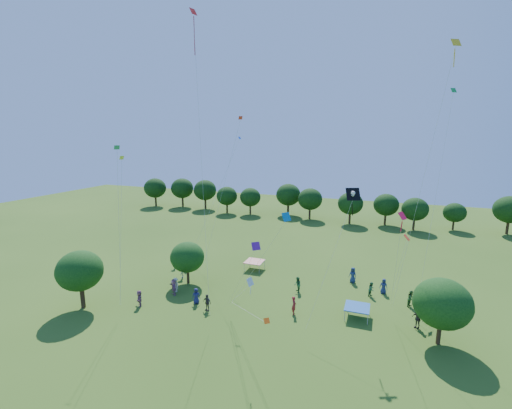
# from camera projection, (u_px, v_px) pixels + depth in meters

# --- Properties ---
(near_tree_west) EXTENTS (4.30, 4.30, 5.78)m
(near_tree_west) POSITION_uv_depth(u_px,v_px,m) (80.00, 271.00, 32.86)
(near_tree_west) COLOR #422B19
(near_tree_west) RESTS_ON ground
(near_tree_north) EXTENTS (3.82, 3.82, 4.86)m
(near_tree_north) POSITION_uv_depth(u_px,v_px,m) (187.00, 257.00, 38.58)
(near_tree_north) COLOR #422B19
(near_tree_north) RESTS_ON ground
(near_tree_east) EXTENTS (4.43, 4.43, 5.53)m
(near_tree_east) POSITION_uv_depth(u_px,v_px,m) (442.00, 304.00, 27.07)
(near_tree_east) COLOR #422B19
(near_tree_east) RESTS_ON ground
(treeline) EXTENTS (88.01, 8.77, 6.77)m
(treeline) POSITION_uv_depth(u_px,v_px,m) (320.00, 199.00, 68.24)
(treeline) COLOR #422B19
(treeline) RESTS_ON ground
(tent_red_stripe) EXTENTS (2.20, 2.20, 1.10)m
(tent_red_stripe) POSITION_uv_depth(u_px,v_px,m) (254.00, 262.00, 43.01)
(tent_red_stripe) COLOR #F3451C
(tent_red_stripe) RESTS_ON ground
(tent_blue) EXTENTS (2.20, 2.20, 1.10)m
(tent_blue) POSITION_uv_depth(u_px,v_px,m) (357.00, 307.00, 31.56)
(tent_blue) COLOR #17509A
(tent_blue) RESTS_ON ground
(crowd_person_0) EXTENTS (1.01, 0.79, 1.81)m
(crowd_person_0) POSITION_uv_depth(u_px,v_px,m) (353.00, 275.00, 39.17)
(crowd_person_0) COLOR navy
(crowd_person_0) RESTS_ON ground
(crowd_person_1) EXTENTS (0.78, 0.68, 1.76)m
(crowd_person_1) POSITION_uv_depth(u_px,v_px,m) (187.00, 263.00, 43.07)
(crowd_person_1) COLOR #9D331C
(crowd_person_1) RESTS_ON ground
(crowd_person_2) EXTENTS (0.76, 0.96, 1.72)m
(crowd_person_2) POSITION_uv_depth(u_px,v_px,m) (298.00, 285.00, 36.73)
(crowd_person_2) COLOR #2B6434
(crowd_person_2) RESTS_ON ground
(crowd_person_3) EXTENTS (0.88, 1.20, 1.68)m
(crowd_person_3) POSITION_uv_depth(u_px,v_px,m) (182.00, 271.00, 40.50)
(crowd_person_3) COLOR #ABA689
(crowd_person_3) RESTS_ON ground
(crowd_person_4) EXTENTS (1.10, 0.99, 1.75)m
(crowd_person_4) POSITION_uv_depth(u_px,v_px,m) (418.00, 319.00, 29.87)
(crowd_person_4) COLOR #3B362F
(crowd_person_4) RESTS_ON ground
(crowd_person_5) EXTENTS (1.37, 1.53, 1.63)m
(crowd_person_5) POSITION_uv_depth(u_px,v_px,m) (139.00, 298.00, 33.79)
(crowd_person_5) COLOR #925574
(crowd_person_5) RESTS_ON ground
(crowd_person_6) EXTENTS (0.88, 0.59, 1.65)m
(crowd_person_6) POSITION_uv_depth(u_px,v_px,m) (384.00, 286.00, 36.46)
(crowd_person_6) COLOR navy
(crowd_person_6) RESTS_ON ground
(crowd_person_7) EXTENTS (0.55, 0.73, 1.77)m
(crowd_person_7) POSITION_uv_depth(u_px,v_px,m) (294.00, 305.00, 32.21)
(crowd_person_7) COLOR maroon
(crowd_person_7) RESTS_ON ground
(crowd_person_8) EXTENTS (0.71, 0.87, 1.56)m
(crowd_person_8) POSITION_uv_depth(u_px,v_px,m) (371.00, 289.00, 35.85)
(crowd_person_8) COLOR #265935
(crowd_person_8) RESTS_ON ground
(crowd_person_9) EXTENTS (0.61, 1.10, 1.60)m
(crowd_person_9) POSITION_uv_depth(u_px,v_px,m) (175.00, 261.00, 43.69)
(crowd_person_9) COLOR beige
(crowd_person_9) RESTS_ON ground
(crowd_person_10) EXTENTS (1.04, 0.67, 1.64)m
(crowd_person_10) POSITION_uv_depth(u_px,v_px,m) (207.00, 302.00, 32.92)
(crowd_person_10) COLOR #3C3430
(crowd_person_10) RESTS_ON ground
(crowd_person_11) EXTENTS (1.60, 1.52, 1.74)m
(crowd_person_11) POSITION_uv_depth(u_px,v_px,m) (174.00, 287.00, 36.18)
(crowd_person_11) COLOR #A35F85
(crowd_person_11) RESTS_ON ground
(crowd_person_12) EXTENTS (0.90, 0.78, 1.61)m
(crowd_person_12) POSITION_uv_depth(u_px,v_px,m) (196.00, 296.00, 34.29)
(crowd_person_12) COLOR navy
(crowd_person_12) RESTS_ON ground
(crowd_person_13) EXTENTS (0.63, 0.70, 1.59)m
(crowd_person_13) POSITION_uv_depth(u_px,v_px,m) (420.00, 303.00, 32.91)
(crowd_person_13) COLOR #94341B
(crowd_person_13) RESTS_ON ground
(crowd_person_14) EXTENTS (0.74, 0.93, 1.67)m
(crowd_person_14) POSITION_uv_depth(u_px,v_px,m) (411.00, 299.00, 33.66)
(crowd_person_14) COLOR #2B5926
(crowd_person_14) RESTS_ON ground
(crowd_person_15) EXTENTS (1.14, 0.93, 1.60)m
(crowd_person_15) POSITION_uv_depth(u_px,v_px,m) (176.00, 285.00, 36.85)
(crowd_person_15) COLOR beige
(crowd_person_15) RESTS_ON ground
(pirate_kite) EXTENTS (3.37, 5.72, 10.87)m
(pirate_kite) POSITION_uv_depth(u_px,v_px,m) (352.00, 196.00, 29.24)
(pirate_kite) COLOR black
(red_high_kite) EXTENTS (2.81, 3.66, 25.76)m
(red_high_kite) POSITION_uv_depth(u_px,v_px,m) (197.00, 81.00, 28.92)
(red_high_kite) COLOR red
(small_kite_0) EXTENTS (0.58, 9.81, 10.69)m
(small_kite_0) POSITION_uv_depth(u_px,v_px,m) (399.00, 241.00, 23.08)
(small_kite_0) COLOR red
(small_kite_1) EXTENTS (4.26, 2.40, 17.49)m
(small_kite_1) POSITION_uv_depth(u_px,v_px,m) (229.00, 164.00, 39.86)
(small_kite_1) COLOR #EC390C
(small_kite_2) EXTENTS (0.43, 2.03, 13.50)m
(small_kite_2) POSITION_uv_depth(u_px,v_px,m) (121.00, 203.00, 30.92)
(small_kite_2) COLOR #DBFE16
(small_kite_3) EXTENTS (1.66, 2.45, 19.35)m
(small_kite_3) POSITION_uv_depth(u_px,v_px,m) (443.00, 155.00, 30.28)
(small_kite_3) COLOR #1A9336
(small_kite_4) EXTENTS (5.23, 4.73, 15.16)m
(small_kite_4) POSITION_uv_depth(u_px,v_px,m) (224.00, 177.00, 44.65)
(small_kite_4) COLOR blue
(small_kite_5) EXTENTS (5.13, 5.90, 8.07)m
(small_kite_5) POSITION_uv_depth(u_px,v_px,m) (250.00, 259.00, 24.91)
(small_kite_5) COLOR #6D178C
(small_kite_6) EXTENTS (4.30, 5.79, 5.25)m
(small_kite_6) POSITION_uv_depth(u_px,v_px,m) (247.00, 286.00, 25.50)
(small_kite_6) COLOR white
(small_kite_7) EXTENTS (6.78, 5.12, 10.20)m
(small_kite_7) POSITION_uv_depth(u_px,v_px,m) (274.00, 237.00, 24.45)
(small_kite_7) COLOR #0B73AF
(small_kite_8) EXTENTS (5.94, 6.75, 2.93)m
(small_kite_8) POSITION_uv_depth(u_px,v_px,m) (256.00, 316.00, 25.54)
(small_kite_8) COLOR #F8590E
(small_kite_9) EXTENTS (1.18, 0.83, 5.80)m
(small_kite_9) POSITION_uv_depth(u_px,v_px,m) (406.00, 241.00, 33.45)
(small_kite_9) COLOR red
(small_kite_10) EXTENTS (2.93, 2.45, 22.03)m
(small_kite_10) POSITION_uv_depth(u_px,v_px,m) (440.00, 110.00, 25.61)
(small_kite_10) COLOR yellow
(small_kite_11) EXTENTS (1.95, 1.03, 14.52)m
(small_kite_11) POSITION_uv_depth(u_px,v_px,m) (118.00, 198.00, 28.44)
(small_kite_11) COLOR #178223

